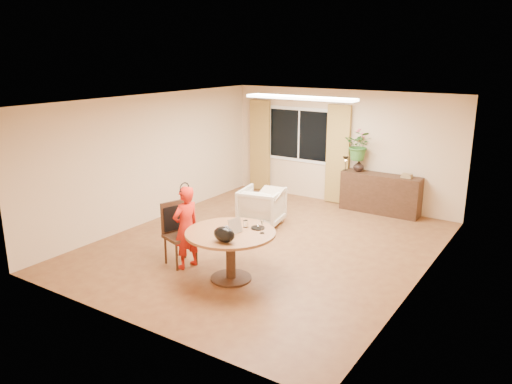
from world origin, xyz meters
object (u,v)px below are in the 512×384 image
(armchair, at_px, (262,206))
(sideboard, at_px, (380,194))
(dining_table, at_px, (231,242))
(dining_chair, at_px, (180,235))
(child, at_px, (186,227))

(armchair, bearing_deg, sideboard, -140.43)
(dining_table, xyz_separation_m, armchair, (-0.98, 2.42, -0.24))
(dining_chair, relative_size, sideboard, 0.60)
(dining_chair, bearing_deg, child, 9.10)
(dining_table, bearing_deg, dining_chair, 179.39)
(dining_chair, bearing_deg, dining_table, 17.61)
(dining_table, xyz_separation_m, sideboard, (0.75, 4.49, -0.19))
(armchair, bearing_deg, child, 82.29)
(dining_table, height_order, dining_chair, dining_chair)
(sideboard, bearing_deg, dining_chair, -111.66)
(dining_table, relative_size, dining_chair, 1.33)
(armchair, distance_m, sideboard, 2.70)
(child, distance_m, armchair, 2.46)
(dining_table, distance_m, child, 0.87)
(child, xyz_separation_m, sideboard, (1.62, 4.50, -0.25))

